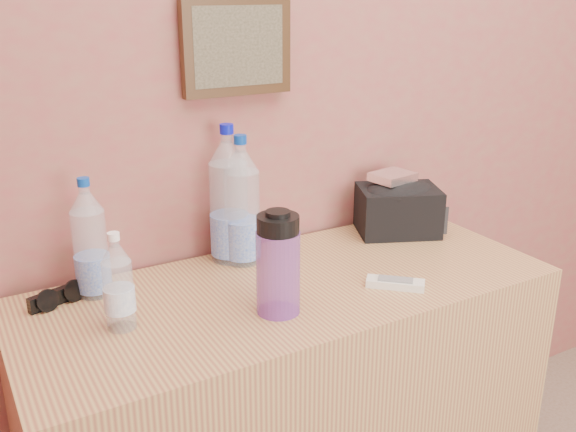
# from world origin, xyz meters

# --- Properties ---
(picture_frame) EXTENTS (0.30, 0.03, 0.25)m
(picture_frame) POSITION_xyz_m (-0.37, 1.98, 1.40)
(picture_frame) COLOR #382311
(picture_frame) RESTS_ON room_shell
(dresser) EXTENTS (1.34, 0.56, 0.84)m
(dresser) POSITION_xyz_m (-0.37, 1.70, 0.42)
(dresser) COLOR #9F734E
(dresser) RESTS_ON ground
(pet_large_a) EXTENTS (0.08, 0.08, 0.29)m
(pet_large_a) POSITION_xyz_m (-0.81, 1.89, 0.97)
(pet_large_a) COLOR silver
(pet_large_a) RESTS_ON dresser
(pet_large_b) EXTENTS (0.10, 0.10, 0.37)m
(pet_large_b) POSITION_xyz_m (-0.43, 1.92, 1.00)
(pet_large_b) COLOR white
(pet_large_b) RESTS_ON dresser
(pet_large_c) EXTENTS (0.09, 0.09, 0.35)m
(pet_large_c) POSITION_xyz_m (-0.41, 1.89, 0.99)
(pet_large_c) COLOR white
(pet_large_c) RESTS_ON dresser
(pet_small) EXTENTS (0.06, 0.06, 0.22)m
(pet_small) POSITION_xyz_m (-0.80, 1.70, 0.94)
(pet_small) COLOR white
(pet_small) RESTS_ON dresser
(nalgene_bottle) EXTENTS (0.10, 0.10, 0.24)m
(nalgene_bottle) POSITION_xyz_m (-0.46, 1.59, 0.96)
(nalgene_bottle) COLOR purple
(nalgene_bottle) RESTS_ON dresser
(sunglasses) EXTENTS (0.15, 0.10, 0.04)m
(sunglasses) POSITION_xyz_m (-0.89, 1.88, 0.86)
(sunglasses) COLOR black
(sunglasses) RESTS_ON dresser
(ac_remote) EXTENTS (0.14, 0.13, 0.02)m
(ac_remote) POSITION_xyz_m (-0.15, 1.56, 0.85)
(ac_remote) COLOR white
(ac_remote) RESTS_ON dresser
(toiletry_bag) EXTENTS (0.28, 0.25, 0.16)m
(toiletry_bag) POSITION_xyz_m (0.10, 1.86, 0.92)
(toiletry_bag) COLOR black
(toiletry_bag) RESTS_ON dresser
(foil_packet) EXTENTS (0.13, 0.11, 0.02)m
(foil_packet) POSITION_xyz_m (0.08, 1.88, 1.01)
(foil_packet) COLOR silver
(foil_packet) RESTS_ON toiletry_bag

